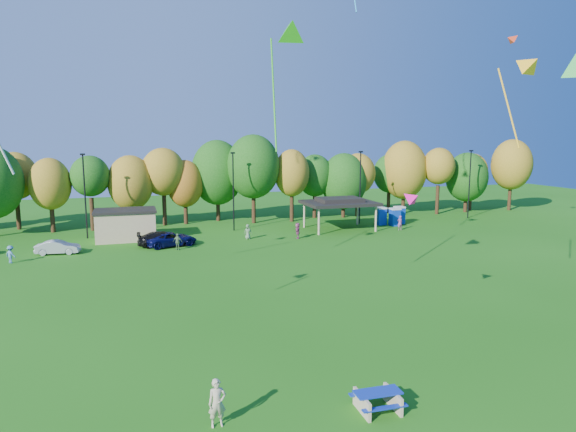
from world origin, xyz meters
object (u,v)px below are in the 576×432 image
object	(u,v)px
kite_flyer	(217,403)
car_d	(163,239)
car_c	(171,239)
picnic_table	(378,399)
car_b	(58,247)
porta_potties	(392,216)

from	to	relation	value
kite_flyer	car_d	world-z (taller)	kite_flyer
kite_flyer	car_c	size ratio (longest dim) A/B	0.37
picnic_table	car_b	size ratio (longest dim) A/B	0.49
kite_flyer	car_c	distance (m)	33.53
car_b	car_c	xyz separation A→B (m)	(10.37, 0.47, 0.06)
porta_potties	car_d	distance (m)	28.36
car_d	porta_potties	bearing A→B (deg)	-79.08
car_b	car_d	world-z (taller)	car_d
car_c	car_b	bearing A→B (deg)	76.53
porta_potties	picnic_table	xyz separation A→B (m)	(-21.85, -39.18, -0.63)
kite_flyer	car_d	bearing A→B (deg)	87.55
car_b	car_c	size ratio (longest dim) A/B	0.77
kite_flyer	car_d	distance (m)	33.70
kite_flyer	car_c	bearing A→B (deg)	86.29
car_c	picnic_table	bearing A→B (deg)	172.87
car_c	car_d	bearing A→B (deg)	60.51
car_b	car_d	xyz separation A→B (m)	(9.63, 0.64, 0.10)
picnic_table	kite_flyer	distance (m)	6.34
porta_potties	picnic_table	world-z (taller)	porta_potties
car_c	car_d	world-z (taller)	car_d
car_c	kite_flyer	bearing A→B (deg)	162.42
picnic_table	kite_flyer	bearing A→B (deg)	174.20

